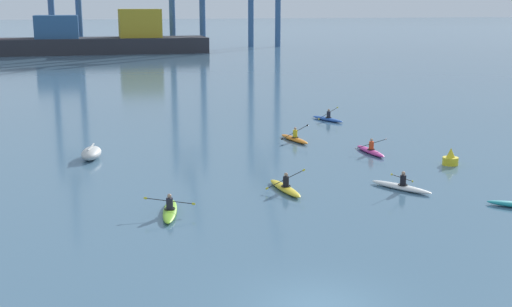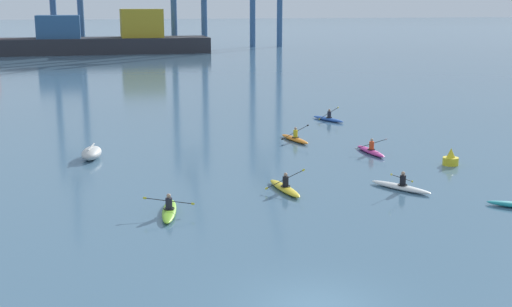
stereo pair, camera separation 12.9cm
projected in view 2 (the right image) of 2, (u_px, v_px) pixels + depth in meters
The scene contains 9 objects.
container_barge at pixel (61, 39), 122.20m from camera, with size 54.91×9.48×8.11m.
capsized_dinghy at pixel (92, 153), 39.61m from camera, with size 1.56×2.76×0.76m.
channel_buoy at pixel (451, 159), 38.06m from camera, with size 0.90×0.90×1.00m.
kayak_magenta at pixel (371, 151), 41.09m from camera, with size 2.25×3.43×0.95m.
kayak_yellow at pixel (285, 188), 32.83m from camera, with size 2.16×3.45×1.06m.
kayak_white at pixel (401, 186), 33.03m from camera, with size 2.30×3.21×1.06m.
kayak_blue at pixel (328, 119), 52.57m from camera, with size 2.03×3.37×1.05m.
kayak_lime at pixel (169, 210), 29.22m from camera, with size 2.24×3.45×0.95m.
kayak_orange at pixel (295, 138), 44.81m from camera, with size 2.12×3.45×1.08m.
Camera 2 is at (-6.26, -17.49, 9.04)m, focal length 46.63 mm.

